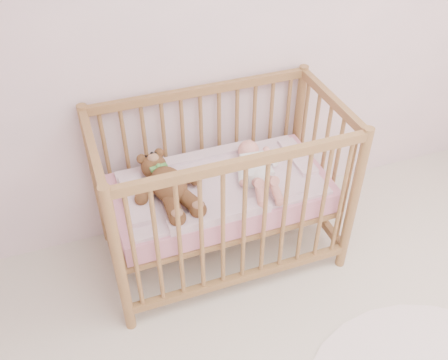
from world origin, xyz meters
name	(u,v)px	position (x,y,z in m)	size (l,w,h in m)	color
wall_back	(263,10)	(0.00, 2.00, 1.35)	(4.00, 0.02, 2.70)	silver
crib	(221,191)	(-0.39, 1.60, 0.50)	(1.36, 0.76, 1.00)	#996840
mattress	(221,193)	(-0.39, 1.60, 0.49)	(1.22, 0.62, 0.13)	pink
blanket	(221,183)	(-0.39, 1.60, 0.56)	(1.10, 0.58, 0.06)	pink
baby	(256,167)	(-0.18, 1.58, 0.64)	(0.27, 0.55, 0.13)	white
teddy_bear	(169,185)	(-0.69, 1.58, 0.65)	(0.41, 0.58, 0.16)	brown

